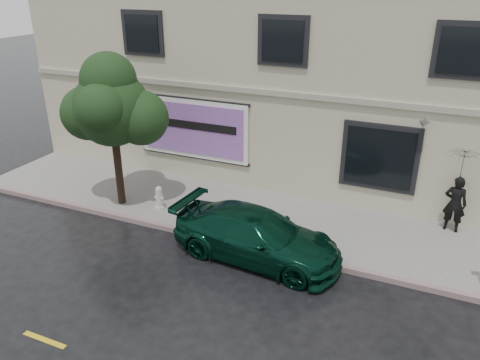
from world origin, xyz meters
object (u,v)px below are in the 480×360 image
at_px(fire_hydrant, 159,198).
at_px(pedestrian, 455,204).
at_px(street_tree, 112,109).
at_px(car, 257,236).

bearing_deg(fire_hydrant, pedestrian, -3.30).
relative_size(street_tree, fire_hydrant, 5.66).
height_order(pedestrian, street_tree, street_tree).
relative_size(car, pedestrian, 2.71).
xyz_separation_m(car, fire_hydrant, (-3.80, 1.18, -0.15)).
bearing_deg(pedestrian, street_tree, 20.48).
bearing_deg(car, street_tree, 83.49).
xyz_separation_m(pedestrian, fire_hydrant, (-8.56, -2.22, -0.48)).
bearing_deg(pedestrian, fire_hydrant, 21.65).
bearing_deg(street_tree, fire_hydrant, 5.85).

